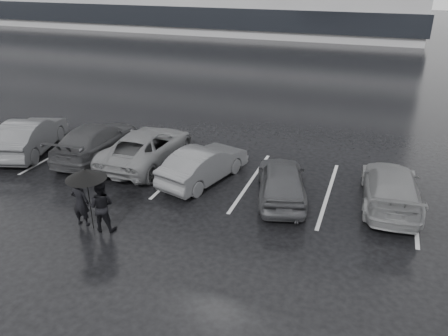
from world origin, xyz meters
The scene contains 11 objects.
ground centered at (0.00, 0.00, 0.00)m, with size 160.00×160.00×0.00m, color black.
car_main centered at (1.92, 1.61, 0.65)m, with size 1.54×3.84×1.31m, color black.
car_west_a centered at (-1.04, 1.99, 0.64)m, with size 1.36×3.91×1.29m, color #333235.
car_west_b centered at (-3.76, 2.70, 0.68)m, with size 2.24×4.86×1.35m, color #4D4D50.
car_west_c centered at (-6.04, 2.62, 0.68)m, with size 1.91×4.70×1.36m, color black.
car_west_d centered at (-8.90, 2.02, 0.72)m, with size 1.53×4.39×1.45m, color #333235.
car_east centered at (5.37, 2.42, 0.63)m, with size 1.77×4.34×1.26m, color #4D4D50.
pedestrian_left centered at (-3.34, -2.07, 0.77)m, with size 0.56×0.37×1.53m, color black.
pedestrian_right centered at (-2.59, -2.09, 0.80)m, with size 0.77×0.60×1.59m, color black.
umbrella centered at (-2.92, -2.16, 1.81)m, with size 1.17×1.17×1.99m.
stall_stripes centered at (-0.80, 2.50, 0.00)m, with size 19.72×5.00×0.00m.
Camera 1 is at (4.58, -11.27, 7.15)m, focal length 35.00 mm.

